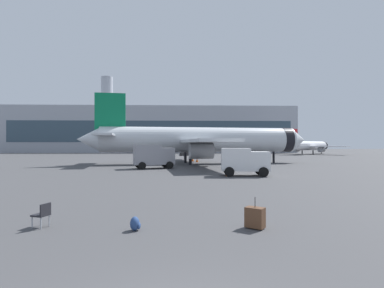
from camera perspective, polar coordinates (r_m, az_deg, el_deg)
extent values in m
cylinder|color=silver|center=(46.79, 1.61, 0.82)|extent=(30.24, 7.80, 3.80)
cone|color=silver|center=(52.47, 19.22, 0.72)|extent=(2.86, 3.90, 3.61)
cone|color=silver|center=(46.44, -18.90, 0.83)|extent=(3.63, 3.82, 3.42)
cylinder|color=black|center=(51.44, 17.08, 0.74)|extent=(1.91, 4.03, 3.88)
cube|color=silver|center=(54.49, -1.09, 0.37)|extent=(6.91, 16.50, 0.36)
cube|color=silver|center=(38.76, 2.51, 0.57)|extent=(6.91, 16.50, 0.36)
cylinder|color=gray|center=(52.03, -0.67, -1.04)|extent=(3.47, 2.61, 2.20)
cylinder|color=gray|center=(41.21, 1.76, -1.28)|extent=(3.47, 2.61, 2.20)
cube|color=#0C7247|center=(46.26, -15.09, 5.30)|extent=(4.41, 0.95, 6.40)
cube|color=silver|center=(49.30, -15.33, 1.47)|extent=(3.38, 6.30, 0.24)
cube|color=silver|center=(42.94, -16.14, 1.70)|extent=(3.38, 6.30, 0.24)
cylinder|color=black|center=(50.60, 15.06, -2.42)|extent=(0.36, 0.36, 1.80)
cylinder|color=black|center=(48.85, -1.25, -2.51)|extent=(0.44, 0.44, 1.80)
cylinder|color=black|center=(44.11, -0.32, -2.77)|extent=(0.44, 0.44, 1.80)
cylinder|color=white|center=(99.25, 21.19, -0.29)|extent=(17.56, 16.18, 2.69)
cone|color=white|center=(109.76, 23.69, -0.27)|extent=(2.97, 3.03, 2.55)
cone|color=white|center=(88.73, 18.02, -0.32)|extent=(3.30, 3.31, 2.42)
cylinder|color=black|center=(108.32, 23.38, -0.28)|extent=(2.57, 2.70, 2.74)
cube|color=white|center=(101.12, 18.11, -0.41)|extent=(10.09, 10.68, 0.25)
cube|color=white|center=(96.37, 24.07, -0.42)|extent=(10.09, 10.68, 0.25)
cylinder|color=gray|center=(100.32, 19.01, -0.94)|extent=(2.72, 2.67, 1.56)
cylinder|color=gray|center=(97.05, 23.10, -0.96)|extent=(2.72, 2.67, 1.56)
cube|color=red|center=(90.70, 18.67, 1.29)|extent=(2.48, 2.27, 4.52)
cube|color=white|center=(91.42, 17.31, -0.05)|extent=(4.20, 4.38, 0.17)
cube|color=white|center=(89.34, 19.86, -0.04)|extent=(4.20, 4.38, 0.17)
cylinder|color=black|center=(107.04, 23.09, -1.34)|extent=(0.25, 0.25, 1.27)
cylinder|color=black|center=(98.73, 19.95, -1.44)|extent=(0.31, 0.31, 1.27)
cylinder|color=black|center=(97.29, 21.75, -1.46)|extent=(0.31, 0.31, 1.27)
cube|color=gray|center=(38.11, -4.85, -2.26)|extent=(2.27, 2.61, 2.04)
cube|color=#1E232D|center=(38.28, -3.82, -1.53)|extent=(0.68, 1.91, 0.84)
cube|color=gray|center=(37.55, -8.39, -2.01)|extent=(3.64, 3.05, 2.40)
cylinder|color=black|center=(39.30, -5.12, -3.75)|extent=(0.92, 0.49, 0.90)
cylinder|color=black|center=(37.09, -4.21, -3.96)|extent=(0.92, 0.49, 0.90)
cylinder|color=black|center=(38.58, -9.96, -3.81)|extent=(0.92, 0.49, 0.90)
cylinder|color=black|center=(36.32, -9.33, -4.04)|extent=(0.92, 0.49, 0.90)
cube|color=white|center=(29.25, 12.49, -3.16)|extent=(1.93, 2.15, 1.78)
cube|color=#1E232D|center=(29.36, 13.93, -2.32)|extent=(0.24, 1.80, 0.74)
cube|color=white|center=(28.96, 8.19, -2.88)|extent=(2.81, 2.23, 2.10)
cylinder|color=black|center=(30.38, 12.58, -4.81)|extent=(0.92, 0.30, 0.90)
cylinder|color=black|center=(28.32, 13.28, -5.16)|extent=(0.92, 0.30, 0.90)
cylinder|color=black|center=(30.03, 6.75, -4.87)|extent=(0.92, 0.30, 0.90)
cylinder|color=black|center=(27.94, 7.03, -5.23)|extent=(0.92, 0.30, 0.90)
cube|color=#F2590C|center=(53.74, 0.13, -3.23)|extent=(0.44, 0.44, 0.04)
cone|color=#F2590C|center=(53.72, 0.13, -2.85)|extent=(0.36, 0.36, 0.66)
cylinder|color=white|center=(53.72, 0.13, -2.82)|extent=(0.23, 0.23, 0.10)
cube|color=#F2590C|center=(28.72, 6.79, -5.95)|extent=(0.44, 0.44, 0.04)
cone|color=#F2590C|center=(28.68, 6.79, -5.28)|extent=(0.36, 0.36, 0.64)
cylinder|color=white|center=(28.68, 6.79, -5.21)|extent=(0.23, 0.23, 0.10)
cube|color=#F2590C|center=(51.27, 0.95, -3.38)|extent=(0.44, 0.44, 0.04)
cone|color=#F2590C|center=(51.25, 0.95, -2.92)|extent=(0.36, 0.36, 0.79)
cylinder|color=white|center=(51.25, 0.95, -2.87)|extent=(0.23, 0.23, 0.10)
cube|color=brown|center=(11.17, 11.74, -13.32)|extent=(0.75, 0.70, 0.70)
cylinder|color=black|center=(11.06, 11.74, -10.64)|extent=(0.02, 0.02, 0.36)
cylinder|color=black|center=(11.34, 10.66, -14.93)|extent=(0.07, 0.08, 0.08)
cylinder|color=black|center=(11.17, 12.84, -15.16)|extent=(0.07, 0.08, 0.08)
ellipsoid|color=navy|center=(10.90, -10.69, -14.46)|extent=(0.32, 0.40, 0.48)
ellipsoid|color=navy|center=(10.90, -9.93, -14.85)|extent=(0.12, 0.28, 0.24)
cube|color=black|center=(12.30, -26.50, -11.83)|extent=(0.61, 0.61, 0.06)
cube|color=black|center=(12.12, -25.78, -10.95)|extent=(0.21, 0.47, 0.40)
cylinder|color=#999EA5|center=(12.35, -27.80, -12.83)|extent=(0.04, 0.04, 0.44)
cylinder|color=#999EA5|center=(12.62, -26.53, -12.56)|extent=(0.04, 0.04, 0.44)
cylinder|color=#999EA5|center=(12.09, -26.48, -13.11)|extent=(0.04, 0.04, 0.44)
cylinder|color=#999EA5|center=(12.36, -25.21, -12.82)|extent=(0.04, 0.04, 0.44)
cube|color=#9EA3AD|center=(118.51, -7.27, 2.57)|extent=(106.09, 18.83, 16.99)
cube|color=#334756|center=(109.05, -7.72, 2.36)|extent=(100.79, 0.10, 7.65)
cylinder|color=#9EA3AD|center=(122.92, -15.67, 9.28)|extent=(4.40, 4.40, 12.00)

